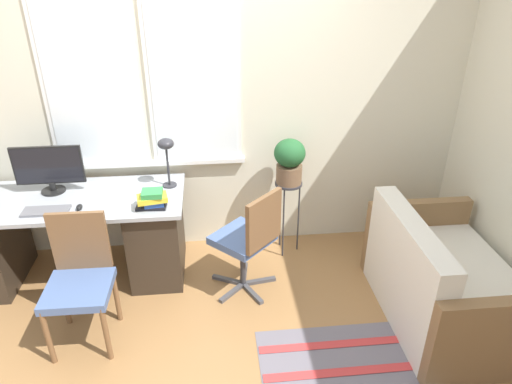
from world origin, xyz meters
TOP-DOWN VIEW (x-y plane):
  - ground_plane at (0.00, 0.00)m, footprint 14.00×14.00m
  - wall_back_with_window at (-0.02, 0.80)m, footprint 9.00×0.12m
  - desk at (-0.97, 0.36)m, footprint 1.79×0.72m
  - monitor at (-1.09, 0.49)m, footprint 0.52×0.18m
  - keyboard at (-1.05, 0.16)m, footprint 0.33×0.14m
  - mouse at (-0.82, 0.18)m, footprint 0.04×0.07m
  - desk_lamp at (-0.19, 0.50)m, footprint 0.13×0.13m
  - book_stack at (-0.28, 0.14)m, footprint 0.24×0.17m
  - desk_chair_wooden at (-0.75, -0.32)m, footprint 0.43×0.44m
  - office_chair_swivel at (0.42, 0.04)m, footprint 0.57×0.57m
  - couch_loveseat at (1.77, -0.40)m, footprint 0.84×1.28m
  - plant_stand at (0.80, 0.55)m, footprint 0.23×0.23m
  - potted_plant at (0.80, 0.55)m, footprint 0.26×0.26m
  - floor_rug_striped at (0.97, -0.85)m, footprint 1.13×0.82m

SIDE VIEW (x-z plane):
  - ground_plane at x=0.00m, z-range 0.00..0.00m
  - floor_rug_striped at x=0.97m, z-range 0.00..0.01m
  - couch_loveseat at x=1.77m, z-range -0.13..0.69m
  - desk at x=-0.97m, z-range 0.02..0.75m
  - desk_chair_wooden at x=-0.75m, z-range 0.03..0.93m
  - office_chair_swivel at x=0.42m, z-range 0.04..0.93m
  - plant_stand at x=0.80m, z-range 0.24..0.93m
  - keyboard at x=-1.05m, z-range 0.73..0.75m
  - mouse at x=-0.82m, z-range 0.73..0.77m
  - book_stack at x=-0.28m, z-range 0.73..0.87m
  - potted_plant at x=0.80m, z-range 0.70..1.09m
  - monitor at x=-1.09m, z-range 0.74..1.12m
  - desk_lamp at x=-0.19m, z-range 0.84..1.25m
  - wall_back_with_window at x=-0.02m, z-range 0.01..2.71m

